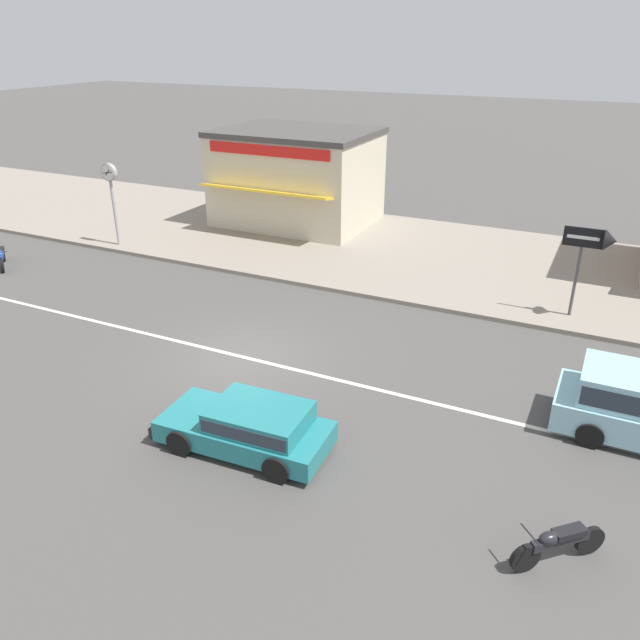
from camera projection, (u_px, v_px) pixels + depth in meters
The scene contains 9 objects.
ground_plane at pixel (244, 357), 17.63m from camera, with size 160.00×160.00×0.00m, color #4C4947.
lane_centre_stripe at pixel (244, 357), 17.63m from camera, with size 50.40×0.14×0.01m, color silver.
kerb_strip at pixel (377, 249), 26.15m from camera, with size 68.00×10.00×0.15m, color gray.
hatchback_teal_3 at pixel (250, 425), 13.56m from camera, with size 3.94×1.92×1.10m.
motorcycle_0 at pixel (558, 543), 10.68m from camera, with size 1.43×1.37×0.80m.
motorcycle_1 at pixel (2, 256), 24.24m from camera, with size 1.55×1.36×0.80m.
street_clock at pixel (111, 184), 25.37m from camera, with size 0.71×0.22×3.40m.
arrow_signboard at pixel (601, 244), 18.65m from camera, with size 1.51×0.65×2.91m.
shopfront_corner_warung at pixel (297, 177), 28.75m from camera, with size 6.90×6.00×4.23m.
Camera 1 is at (8.69, -13.06, 8.40)m, focal length 35.00 mm.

